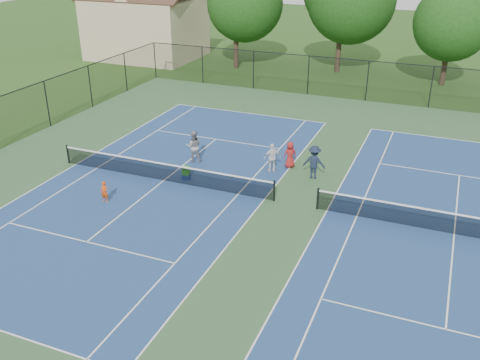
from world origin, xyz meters
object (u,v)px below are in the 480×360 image
at_px(bystander_a, 272,158).
at_px(bystander_c, 290,155).
at_px(tree_back_a, 236,0).
at_px(child_player, 105,192).
at_px(clapboard_house, 146,25).
at_px(tree_back_c, 453,16).
at_px(instructor, 194,146).
at_px(bystander_b, 314,162).
at_px(ball_crate, 186,177).
at_px(ball_hopper, 186,171).

relative_size(bystander_a, bystander_c, 1.09).
distance_m(tree_back_a, child_player, 28.02).
height_order(clapboard_house, bystander_c, clapboard_house).
bearing_deg(clapboard_house, child_player, -62.51).
distance_m(tree_back_c, bystander_c, 22.43).
xyz_separation_m(instructor, bystander_c, (5.14, 1.21, -0.16)).
bearing_deg(clapboard_house, bystander_b, -43.44).
bearing_deg(bystander_c, ball_crate, 4.36).
xyz_separation_m(tree_back_a, child_player, (4.61, -27.09, -5.52)).
height_order(tree_back_c, ball_crate, tree_back_c).
height_order(tree_back_a, bystander_b, tree_back_a).
relative_size(tree_back_c, bystander_c, 5.81).
relative_size(clapboard_house, ball_hopper, 24.56).
bearing_deg(bystander_c, child_player, 12.51).
bearing_deg(bystander_b, instructor, 1.43).
bearing_deg(child_player, clapboard_house, 114.28).
xyz_separation_m(child_player, ball_hopper, (2.37, 3.66, -0.03)).
height_order(tree_back_a, ball_hopper, tree_back_a).
height_order(tree_back_a, ball_crate, tree_back_a).
bearing_deg(tree_back_a, ball_hopper, -73.39).
relative_size(clapboard_house, bystander_b, 6.07).
distance_m(clapboard_house, bystander_a, 30.20).
relative_size(instructor, bystander_c, 1.22).
bearing_deg(bystander_a, bystander_c, -162.56).
height_order(tree_back_a, clapboard_house, tree_back_a).
relative_size(tree_back_a, clapboard_house, 0.85).
relative_size(tree_back_c, ball_hopper, 19.09).
distance_m(instructor, ball_hopper, 2.43).
relative_size(tree_back_c, ball_crate, 21.78).
bearing_deg(bystander_b, tree_back_a, -59.60).
bearing_deg(ball_hopper, bystander_a, 34.73).
bearing_deg(child_player, bystander_b, 33.79).
height_order(instructor, bystander_a, instructor).
xyz_separation_m(bystander_a, ball_crate, (-3.76, -2.61, -0.65)).
bearing_deg(child_player, tree_back_c, 61.31).
bearing_deg(ball_crate, bystander_c, 38.24).
bearing_deg(ball_crate, ball_hopper, 0.00).
relative_size(bystander_b, ball_hopper, 4.05).
height_order(bystander_c, ball_hopper, bystander_c).
bearing_deg(clapboard_house, tree_back_a, -5.71).
relative_size(instructor, ball_hopper, 4.03).
height_order(clapboard_house, ball_crate, clapboard_house).
bearing_deg(instructor, ball_hopper, 81.66).
xyz_separation_m(bystander_c, ball_hopper, (-4.45, -3.51, -0.23)).
height_order(bystander_a, ball_hopper, bystander_a).
relative_size(child_player, bystander_b, 0.59).
distance_m(instructor, ball_crate, 2.51).
height_order(ball_crate, ball_hopper, ball_hopper).
xyz_separation_m(tree_back_a, tree_back_c, (18.00, 1.00, -0.56)).
relative_size(child_player, ball_hopper, 2.38).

